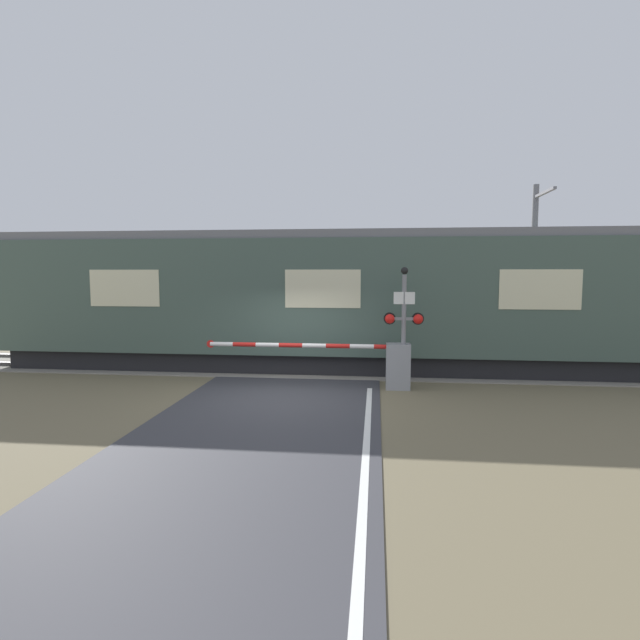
% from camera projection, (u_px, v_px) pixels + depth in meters
% --- Properties ---
extents(ground_plane, '(80.00, 80.00, 0.00)m').
position_uv_depth(ground_plane, '(283.00, 397.00, 11.75)').
color(ground_plane, '#6B6047').
extents(track_bed, '(36.00, 3.20, 0.13)m').
position_uv_depth(track_bed, '(305.00, 367.00, 15.26)').
color(track_bed, gray).
rests_on(track_bed, ground_plane).
extents(train, '(20.71, 2.75, 4.10)m').
position_uv_depth(train, '(327.00, 300.00, 14.98)').
color(train, black).
rests_on(train, ground_plane).
extents(crossing_barrier, '(5.24, 0.44, 1.16)m').
position_uv_depth(crossing_barrier, '(382.00, 363.00, 12.53)').
color(crossing_barrier, gray).
rests_on(crossing_barrier, ground_plane).
extents(signal_post, '(0.99, 0.26, 3.05)m').
position_uv_depth(signal_post, '(404.00, 320.00, 12.34)').
color(signal_post, gray).
rests_on(signal_post, ground_plane).
extents(catenary_pole, '(0.20, 1.90, 5.80)m').
position_uv_depth(catenary_pole, '(533.00, 269.00, 16.57)').
color(catenary_pole, slate).
rests_on(catenary_pole, ground_plane).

